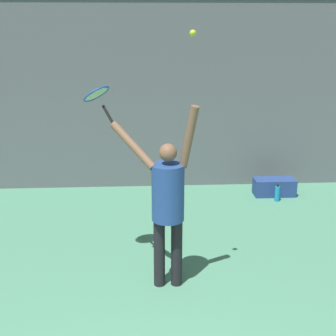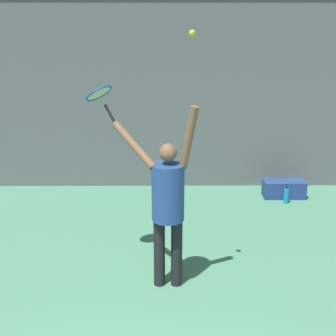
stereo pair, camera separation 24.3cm
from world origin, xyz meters
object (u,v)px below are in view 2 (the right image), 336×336
(tennis_ball, at_px, (192,33))
(water_bottle, at_px, (286,195))
(tennis_player, at_px, (167,199))
(tennis_racket, at_px, (100,95))
(equipment_bag, at_px, (284,189))

(tennis_ball, height_order, water_bottle, tennis_ball)
(tennis_player, xyz_separation_m, water_bottle, (2.02, 2.56, -0.92))
(tennis_racket, distance_m, equipment_bag, 4.20)
(tennis_player, distance_m, tennis_racket, 1.41)
(tennis_player, distance_m, tennis_ball, 1.80)
(equipment_bag, bearing_deg, water_bottle, -96.05)
(tennis_player, height_order, tennis_racket, tennis_racket)
(tennis_racket, xyz_separation_m, tennis_ball, (1.01, -0.62, 0.69))
(tennis_player, relative_size, water_bottle, 6.92)
(tennis_racket, relative_size, equipment_bag, 0.60)
(tennis_player, xyz_separation_m, tennis_ball, (0.24, -0.15, 1.77))
(tennis_racket, xyz_separation_m, equipment_bag, (2.82, 2.39, -2.00))
(tennis_player, bearing_deg, water_bottle, 51.65)
(tennis_ball, xyz_separation_m, water_bottle, (1.78, 2.71, -2.70))
(tennis_ball, bearing_deg, tennis_racket, 148.40)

